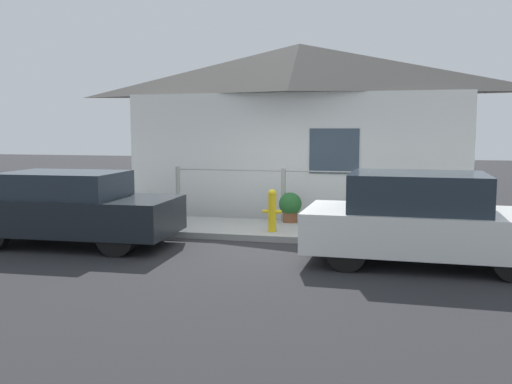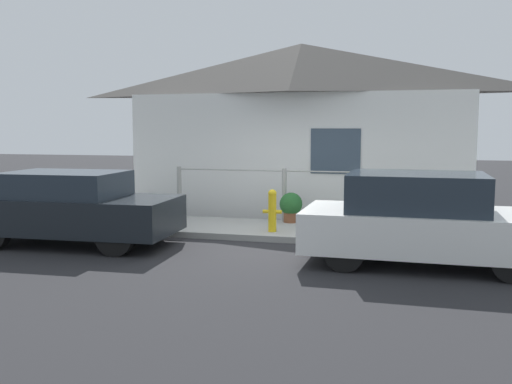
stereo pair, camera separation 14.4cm
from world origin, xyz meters
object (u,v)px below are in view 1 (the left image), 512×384
at_px(car_left, 71,208).
at_px(fire_hydrant, 272,209).
at_px(potted_plant_near_hydrant, 290,206).
at_px(potted_plant_corner, 379,214).
at_px(car_right, 424,220).
at_px(potted_plant_by_fence, 131,208).

xyz_separation_m(car_left, fire_hydrant, (3.38, 1.54, -0.13)).
height_order(potted_plant_near_hydrant, potted_plant_corner, potted_plant_near_hydrant).
xyz_separation_m(car_left, car_right, (6.11, 0.00, 0.02)).
xyz_separation_m(car_right, fire_hydrant, (-2.73, 1.54, -0.15)).
bearing_deg(car_right, potted_plant_by_fence, 159.73).
height_order(car_left, fire_hydrant, car_left).
distance_m(fire_hydrant, potted_plant_corner, 2.10).
xyz_separation_m(car_left, potted_plant_near_hydrant, (3.52, 2.71, -0.21)).
bearing_deg(car_left, car_right, -2.21).
xyz_separation_m(potted_plant_by_fence, potted_plant_corner, (5.37, -0.19, 0.08)).
relative_size(car_right, potted_plant_by_fence, 8.48).
relative_size(car_left, fire_hydrant, 4.62).
relative_size(car_right, fire_hydrant, 4.56).
bearing_deg(car_left, potted_plant_near_hydrant, 35.41).
relative_size(fire_hydrant, potted_plant_corner, 1.43).
xyz_separation_m(car_right, potted_plant_near_hydrant, (-2.59, 2.71, -0.23)).
relative_size(potted_plant_by_fence, potted_plant_corner, 0.77).
distance_m(potted_plant_by_fence, potted_plant_corner, 5.38).
distance_m(car_left, potted_plant_corner, 5.81).
xyz_separation_m(fire_hydrant, potted_plant_by_fence, (-3.37, 0.82, -0.19)).
bearing_deg(potted_plant_near_hydrant, potted_plant_by_fence, -174.39).
xyz_separation_m(fire_hydrant, potted_plant_corner, (2.00, 0.64, -0.11)).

